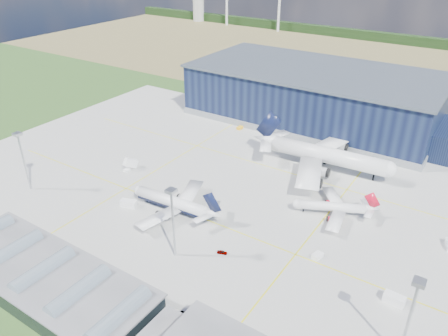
{
  "coord_description": "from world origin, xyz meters",
  "views": [
    {
      "loc": [
        78.66,
        -107.67,
        84.87
      ],
      "look_at": [
        -1.42,
        13.86,
        6.54
      ],
      "focal_mm": 35.0,
      "sensor_mm": 36.0,
      "label": 1
    }
  ],
  "objects_px": {
    "car_a": "(222,252)",
    "hangar": "(319,98)",
    "light_mast_west": "(22,152)",
    "light_mast_east": "(412,308)",
    "airstair": "(131,165)",
    "airliner_red": "(332,202)",
    "gse_van_a": "(129,203)",
    "car_b": "(185,316)",
    "airliner_navy": "(172,196)",
    "gse_cart_a": "(317,256)",
    "airliner_widebody": "(329,148)",
    "gse_van_c": "(394,299)",
    "light_mast_center": "(172,212)",
    "gse_tug_c": "(240,128)"
  },
  "relations": [
    {
      "from": "airliner_widebody",
      "to": "car_b",
      "type": "xyz_separation_m",
      "value": [
        0.03,
        -93.62,
        -9.21
      ]
    },
    {
      "from": "car_b",
      "to": "airliner_navy",
      "type": "bearing_deg",
      "value": 50.48
    },
    {
      "from": "airliner_widebody",
      "to": "gse_van_c",
      "type": "bearing_deg",
      "value": -58.27
    },
    {
      "from": "car_a",
      "to": "hangar",
      "type": "bearing_deg",
      "value": -10.49
    },
    {
      "from": "hangar",
      "to": "light_mast_center",
      "type": "relative_size",
      "value": 6.3
    },
    {
      "from": "gse_van_a",
      "to": "car_a",
      "type": "xyz_separation_m",
      "value": [
        41.75,
        -3.34,
        -0.73
      ]
    },
    {
      "from": "gse_van_a",
      "to": "gse_van_c",
      "type": "relative_size",
      "value": 1.06
    },
    {
      "from": "car_a",
      "to": "light_mast_east",
      "type": "bearing_deg",
      "value": -118.3
    },
    {
      "from": "light_mast_east",
      "to": "gse_van_a",
      "type": "bearing_deg",
      "value": 173.06
    },
    {
      "from": "light_mast_center",
      "to": "airstair",
      "type": "distance_m",
      "value": 60.72
    },
    {
      "from": "light_mast_west",
      "to": "airliner_red",
      "type": "height_order",
      "value": "light_mast_west"
    },
    {
      "from": "gse_van_a",
      "to": "hangar",
      "type": "bearing_deg",
      "value": -30.45
    },
    {
      "from": "gse_van_a",
      "to": "car_a",
      "type": "height_order",
      "value": "gse_van_a"
    },
    {
      "from": "gse_cart_a",
      "to": "gse_tug_c",
      "type": "height_order",
      "value": "gse_cart_a"
    },
    {
      "from": "light_mast_west",
      "to": "airliner_navy",
      "type": "height_order",
      "value": "light_mast_west"
    },
    {
      "from": "hangar",
      "to": "airliner_navy",
      "type": "distance_m",
      "value": 107.28
    },
    {
      "from": "light_mast_east",
      "to": "gse_van_c",
      "type": "height_order",
      "value": "light_mast_east"
    },
    {
      "from": "airliner_navy",
      "to": "gse_van_c",
      "type": "relative_size",
      "value": 6.7
    },
    {
      "from": "light_mast_east",
      "to": "gse_cart_a",
      "type": "xyz_separation_m",
      "value": [
        -29.02,
        22.23,
        -14.7
      ]
    },
    {
      "from": "light_mast_center",
      "to": "car_a",
      "type": "bearing_deg",
      "value": 36.01
    },
    {
      "from": "light_mast_west",
      "to": "light_mast_center",
      "type": "xyz_separation_m",
      "value": [
        70.0,
        0.0,
        0.0
      ]
    },
    {
      "from": "airliner_navy",
      "to": "gse_van_a",
      "type": "relative_size",
      "value": 6.33
    },
    {
      "from": "light_mast_east",
      "to": "airliner_navy",
      "type": "distance_m",
      "value": 83.1
    },
    {
      "from": "gse_tug_c",
      "to": "car_a",
      "type": "xyz_separation_m",
      "value": [
        45.23,
        -83.73,
        -0.18
      ]
    },
    {
      "from": "light_mast_west",
      "to": "airstair",
      "type": "xyz_separation_m",
      "value": [
        20.61,
        32.56,
        -13.68
      ]
    },
    {
      "from": "light_mast_west",
      "to": "light_mast_east",
      "type": "relative_size",
      "value": 1.0
    },
    {
      "from": "gse_tug_c",
      "to": "airstair",
      "type": "height_order",
      "value": "airstair"
    },
    {
      "from": "airliner_navy",
      "to": "gse_van_a",
      "type": "bearing_deg",
      "value": 19.69
    },
    {
      "from": "light_mast_west",
      "to": "airliner_widebody",
      "type": "bearing_deg",
      "value": 41.07
    },
    {
      "from": "hangar",
      "to": "airliner_red",
      "type": "relative_size",
      "value": 4.92
    },
    {
      "from": "gse_tug_c",
      "to": "airstair",
      "type": "bearing_deg",
      "value": -103.0
    },
    {
      "from": "gse_van_c",
      "to": "car_b",
      "type": "height_order",
      "value": "gse_van_c"
    },
    {
      "from": "gse_tug_c",
      "to": "airstair",
      "type": "relative_size",
      "value": 0.59
    },
    {
      "from": "airliner_widebody",
      "to": "car_a",
      "type": "relative_size",
      "value": 19.6
    },
    {
      "from": "light_mast_east",
      "to": "gse_van_a",
      "type": "height_order",
      "value": "light_mast_east"
    },
    {
      "from": "light_mast_center",
      "to": "gse_van_a",
      "type": "height_order",
      "value": "light_mast_center"
    },
    {
      "from": "light_mast_east",
      "to": "airliner_red",
      "type": "height_order",
      "value": "light_mast_east"
    },
    {
      "from": "light_mast_west",
      "to": "car_b",
      "type": "relative_size",
      "value": 6.43
    },
    {
      "from": "gse_van_a",
      "to": "gse_cart_a",
      "type": "relative_size",
      "value": 1.69
    },
    {
      "from": "airstair",
      "to": "car_b",
      "type": "distance_m",
      "value": 83.44
    },
    {
      "from": "light_mast_east",
      "to": "airliner_navy",
      "type": "relative_size",
      "value": 0.63
    },
    {
      "from": "hangar",
      "to": "gse_van_a",
      "type": "relative_size",
      "value": 25.26
    },
    {
      "from": "gse_van_a",
      "to": "gse_cart_a",
      "type": "bearing_deg",
      "value": -99.78
    },
    {
      "from": "airliner_red",
      "to": "airliner_widebody",
      "type": "distance_m",
      "value": 33.23
    },
    {
      "from": "light_mast_center",
      "to": "gse_van_c",
      "type": "distance_m",
      "value": 63.43
    },
    {
      "from": "hangar",
      "to": "airstair",
      "type": "relative_size",
      "value": 26.47
    },
    {
      "from": "hangar",
      "to": "car_b",
      "type": "distance_m",
      "value": 144.87
    },
    {
      "from": "airliner_red",
      "to": "gse_van_c",
      "type": "height_order",
      "value": "airliner_red"
    },
    {
      "from": "gse_tug_c",
      "to": "gse_van_c",
      "type": "relative_size",
      "value": 0.59
    },
    {
      "from": "airliner_red",
      "to": "gse_van_a",
      "type": "bearing_deg",
      "value": 4.65
    }
  ]
}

